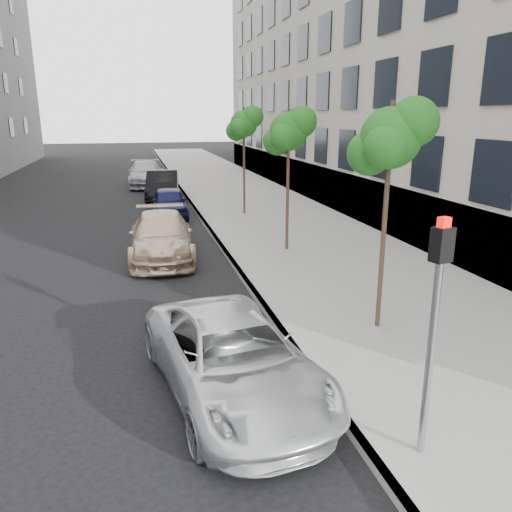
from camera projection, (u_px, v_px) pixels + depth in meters
name	position (u px, v px, depth m)	size (l,w,h in m)	color
ground	(247.00, 386.00, 8.54)	(160.00, 160.00, 0.00)	black
sidewalk	(229.00, 186.00, 31.93)	(6.40, 72.00, 0.14)	gray
curb	(180.00, 188.00, 31.21)	(0.15, 72.00, 0.14)	#9E9B93
tree_near	(392.00, 138.00, 9.59)	(1.57, 1.37, 4.68)	#38281C
tree_mid	(289.00, 132.00, 15.68)	(1.59, 1.39, 4.61)	#38281C
tree_far	(244.00, 124.00, 21.72)	(1.57, 1.37, 4.72)	#38281C
signal_pole	(435.00, 313.00, 6.12)	(0.28, 0.24, 3.18)	#939699
minivan	(233.00, 358.00, 8.12)	(2.17, 4.71, 1.31)	silver
suv	(161.00, 236.00, 16.04)	(1.97, 4.85, 1.41)	#C5A88D
sedan_blue	(169.00, 202.00, 22.59)	(1.54, 3.82, 1.30)	#101236
sedan_black	(163.00, 185.00, 27.10)	(1.64, 4.71, 1.55)	black
sedan_rear	(146.00, 174.00, 32.23)	(2.21, 5.43, 1.58)	#919398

